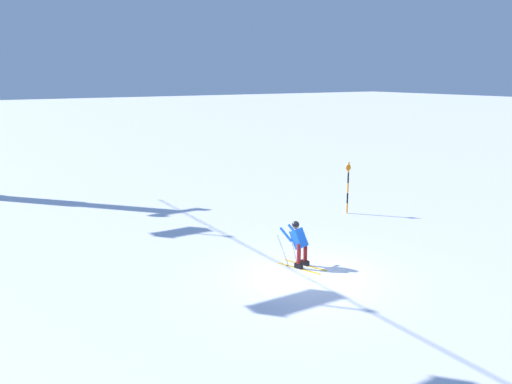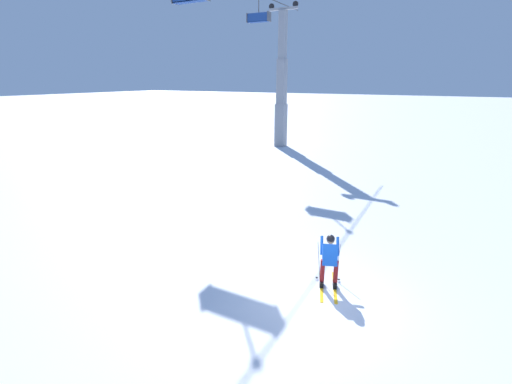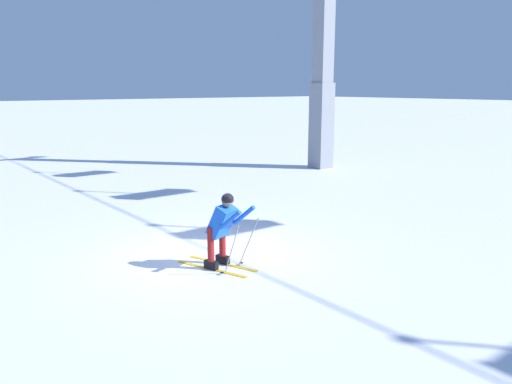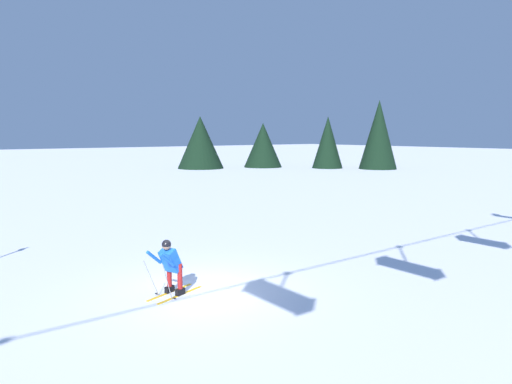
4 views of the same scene
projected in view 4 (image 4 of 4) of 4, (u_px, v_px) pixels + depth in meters
ground_plane at (203, 291)px, 12.60m from camera, size 260.00×260.00×0.00m
skier_carving_main at (170, 263)px, 12.15m from camera, size 1.71×1.07×1.63m
tree_line_ridge at (284, 141)px, 57.19m from camera, size 21.46×18.70×8.18m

